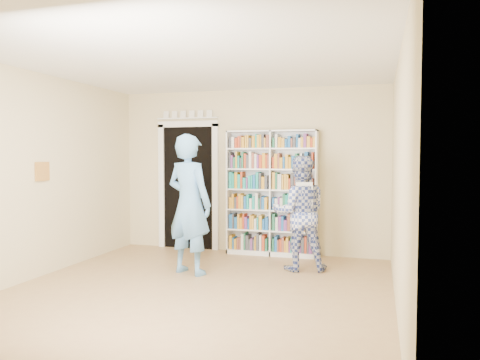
% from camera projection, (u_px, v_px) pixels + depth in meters
% --- Properties ---
extents(floor, '(5.00, 5.00, 0.00)m').
position_uv_depth(floor, '(193.00, 294.00, 5.45)').
color(floor, '#9E744C').
rests_on(floor, ground).
extents(ceiling, '(5.00, 5.00, 0.00)m').
position_uv_depth(ceiling, '(192.00, 60.00, 5.31)').
color(ceiling, white).
rests_on(ceiling, wall_back).
extents(wall_back, '(4.50, 0.00, 4.50)m').
position_uv_depth(wall_back, '(250.00, 171.00, 7.77)').
color(wall_back, beige).
rests_on(wall_back, floor).
extents(wall_left, '(0.00, 5.00, 5.00)m').
position_uv_depth(wall_left, '(30.00, 176.00, 6.02)').
color(wall_left, beige).
rests_on(wall_left, floor).
extents(wall_right, '(0.00, 5.00, 5.00)m').
position_uv_depth(wall_right, '(399.00, 181.00, 4.74)').
color(wall_right, beige).
rests_on(wall_right, floor).
extents(bookshelf, '(1.46, 0.27, 2.01)m').
position_uv_depth(bookshelf, '(272.00, 192.00, 7.52)').
color(bookshelf, white).
rests_on(bookshelf, floor).
extents(doorway, '(1.10, 0.08, 2.43)m').
position_uv_depth(doorway, '(188.00, 180.00, 8.07)').
color(doorway, black).
rests_on(doorway, floor).
extents(wall_art, '(0.03, 0.25, 0.25)m').
position_uv_depth(wall_art, '(42.00, 171.00, 6.20)').
color(wall_art, brown).
rests_on(wall_art, wall_left).
extents(man_blue, '(0.80, 0.64, 1.90)m').
position_uv_depth(man_blue, '(189.00, 204.00, 6.34)').
color(man_blue, '#5A93C8').
rests_on(man_blue, floor).
extents(man_plaid, '(0.91, 0.79, 1.61)m').
position_uv_depth(man_plaid, '(300.00, 213.00, 6.55)').
color(man_plaid, navy).
rests_on(man_plaid, floor).
extents(paper_sheet, '(0.22, 0.08, 0.32)m').
position_uv_depth(paper_sheet, '(304.00, 194.00, 6.34)').
color(paper_sheet, white).
rests_on(paper_sheet, man_plaid).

